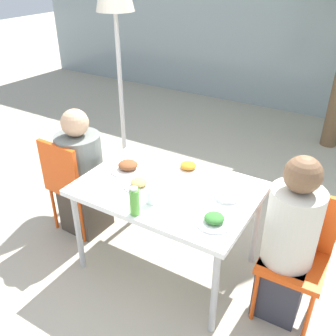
% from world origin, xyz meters
% --- Properties ---
extents(ground_plane, '(24.00, 24.00, 0.00)m').
position_xyz_m(ground_plane, '(0.00, 0.00, 0.00)').
color(ground_plane, '#B2A893').
extents(building_facade, '(10.00, 0.20, 3.00)m').
position_xyz_m(building_facade, '(0.00, 3.94, 1.50)').
color(building_facade, '#89999E').
rests_on(building_facade, ground).
extents(dining_table, '(1.24, 0.87, 0.73)m').
position_xyz_m(dining_table, '(0.00, 0.00, 0.67)').
color(dining_table, white).
rests_on(dining_table, ground).
extents(chair_left, '(0.42, 0.42, 0.89)m').
position_xyz_m(chair_left, '(-0.92, -0.04, 0.52)').
color(chair_left, '#E54C14').
rests_on(chair_left, ground).
extents(person_left, '(0.37, 0.37, 1.13)m').
position_xyz_m(person_left, '(-0.87, 0.03, 0.52)').
color(person_left, '#473D33').
rests_on(person_left, ground).
extents(chair_right, '(0.41, 0.41, 0.89)m').
position_xyz_m(chair_right, '(0.92, 0.10, 0.52)').
color(chair_right, '#E54C14').
rests_on(chair_right, ground).
extents(person_right, '(0.33, 0.33, 1.20)m').
position_xyz_m(person_right, '(0.87, 0.02, 0.57)').
color(person_right, '#383842').
rests_on(person_right, ground).
extents(plate_0, '(0.22, 0.22, 0.06)m').
position_xyz_m(plate_0, '(0.01, 0.28, 0.76)').
color(plate_0, white).
rests_on(plate_0, dining_table).
extents(plate_1, '(0.23, 0.23, 0.06)m').
position_xyz_m(plate_1, '(0.45, -0.21, 0.76)').
color(plate_1, white).
rests_on(plate_1, dining_table).
extents(plate_2, '(0.21, 0.21, 0.06)m').
position_xyz_m(plate_2, '(-0.17, -0.11, 0.76)').
color(plate_2, white).
rests_on(plate_2, dining_table).
extents(plate_3, '(0.27, 0.27, 0.07)m').
position_xyz_m(plate_3, '(-0.38, 0.04, 0.76)').
color(plate_3, white).
rests_on(plate_3, dining_table).
extents(bottle, '(0.06, 0.06, 0.20)m').
position_xyz_m(bottle, '(-0.01, -0.38, 0.83)').
color(bottle, '#51A338').
rests_on(bottle, dining_table).
extents(drinking_cup, '(0.07, 0.07, 0.10)m').
position_xyz_m(drinking_cup, '(0.01, -0.23, 0.78)').
color(drinking_cup, white).
rests_on(drinking_cup, dining_table).
extents(salad_bowl, '(0.17, 0.17, 0.05)m').
position_xyz_m(salad_bowl, '(0.41, 0.09, 0.76)').
color(salad_bowl, white).
rests_on(salad_bowl, dining_table).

